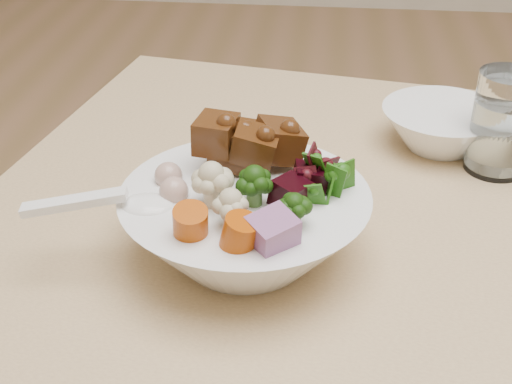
# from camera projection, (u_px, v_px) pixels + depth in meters

# --- Properties ---
(food_bowl) EXTENTS (0.24, 0.24, 0.13)m
(food_bowl) POSITION_uv_depth(u_px,v_px,m) (247.00, 219.00, 0.70)
(food_bowl) COLOR white
(food_bowl) RESTS_ON dining_table
(soup_spoon) EXTENTS (0.15, 0.05, 0.03)m
(soup_spoon) POSITION_uv_depth(u_px,v_px,m) (129.00, 205.00, 0.66)
(soup_spoon) COLOR white
(soup_spoon) RESTS_ON food_bowl
(water_glass) EXTENTS (0.07, 0.07, 0.12)m
(water_glass) POSITION_uv_depth(u_px,v_px,m) (502.00, 127.00, 0.84)
(water_glass) COLOR white
(water_glass) RESTS_ON dining_table
(side_bowl) EXTENTS (0.15, 0.15, 0.05)m
(side_bowl) POSITION_uv_depth(u_px,v_px,m) (442.00, 128.00, 0.90)
(side_bowl) COLOR white
(side_bowl) RESTS_ON dining_table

